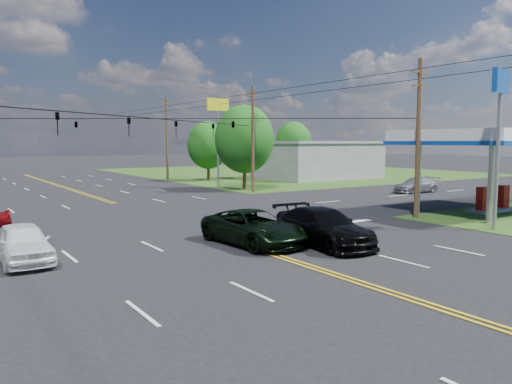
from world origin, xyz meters
TOP-DOWN VIEW (x-y plane):
  - ground at (0.00, 12.00)m, footprint 280.00×280.00m
  - grass_ne at (35.00, 44.00)m, footprint 46.00×48.00m
  - stop_bar at (5.00, 4.00)m, footprint 10.00×0.50m
  - retail_ne at (30.00, 32.00)m, footprint 14.00×10.00m
  - gas_canopy at (19.50, 2.00)m, footprint 12.20×8.20m
  - pole_se at (13.00, 3.00)m, footprint 1.60×0.28m
  - pole_ne at (13.00, 21.00)m, footprint 1.60×0.28m
  - pole_right_far at (13.00, 40.00)m, footprint 1.60×0.28m
  - span_wire_signals at (0.00, 12.00)m, footprint 26.00×18.00m
  - power_lines at (0.00, 10.00)m, footprint 26.04×100.00m
  - tree_right_a at (14.00, 24.00)m, footprint 5.70×5.70m
  - tree_right_b at (16.50, 36.00)m, footprint 4.94×4.94m
  - tree_far_r at (34.00, 42.00)m, footprint 5.32×5.32m
  - pickup_dkgreen at (0.50, 1.92)m, footprint 2.91×5.70m
  - suv_black at (3.00, 0.06)m, footprint 2.78×5.87m
  - pickup_white at (-8.68, 4.00)m, footprint 1.79×4.43m
  - sedan_far at (25.53, 13.00)m, footprint 4.79×1.96m
  - polesign_se at (13.00, -2.00)m, footprint 2.39×0.93m
  - polesign_ne at (13.00, 27.38)m, footprint 2.45×0.30m

SIDE VIEW (x-z plane):
  - ground at x=0.00m, z-range 0.00..0.00m
  - grass_ne at x=35.00m, z-range -0.01..0.01m
  - stop_bar at x=5.00m, z-range -0.01..0.01m
  - sedan_far at x=25.53m, z-range 0.00..1.39m
  - pickup_white at x=-8.68m, z-range 0.00..1.51m
  - pickup_dkgreen at x=0.50m, z-range 0.00..1.54m
  - suv_black at x=3.00m, z-range 0.00..1.65m
  - retail_ne at x=30.00m, z-range 0.00..4.40m
  - tree_right_b at x=16.50m, z-range 0.68..7.76m
  - tree_far_r at x=34.00m, z-range 0.73..8.36m
  - gas_canopy at x=19.50m, z-range 2.04..7.39m
  - tree_right_a at x=14.00m, z-range 0.78..8.96m
  - pole_se at x=13.00m, z-range 0.17..9.67m
  - pole_ne at x=13.00m, z-range 0.17..9.67m
  - pole_right_far at x=13.00m, z-range 0.17..10.17m
  - span_wire_signals at x=0.00m, z-range 5.43..6.56m
  - polesign_se at x=13.00m, z-range 2.43..10.68m
  - polesign_ne at x=13.00m, z-range 2.60..11.51m
  - power_lines at x=0.00m, z-range 8.28..8.92m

